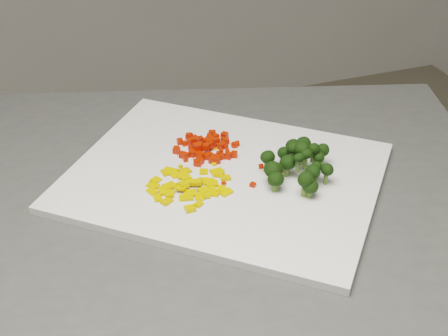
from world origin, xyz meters
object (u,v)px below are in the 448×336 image
object	(u,v)px
cutting_board	(224,177)
pepper_pile	(189,182)
broccoli_pile	(299,159)
carrot_pile	(207,142)

from	to	relation	value
cutting_board	pepper_pile	world-z (taller)	pepper_pile
pepper_pile	broccoli_pile	bearing A→B (deg)	-8.99
carrot_pile	pepper_pile	size ratio (longest dim) A/B	0.86
carrot_pile	broccoli_pile	distance (m)	0.16
carrot_pile	pepper_pile	bearing A→B (deg)	-122.12
pepper_pile	broccoli_pile	size ratio (longest dim) A/B	0.97
cutting_board	carrot_pile	size ratio (longest dim) A/B	4.50
cutting_board	pepper_pile	bearing A→B (deg)	-165.25
pepper_pile	broccoli_pile	distance (m)	0.17
carrot_pile	broccoli_pile	world-z (taller)	broccoli_pile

